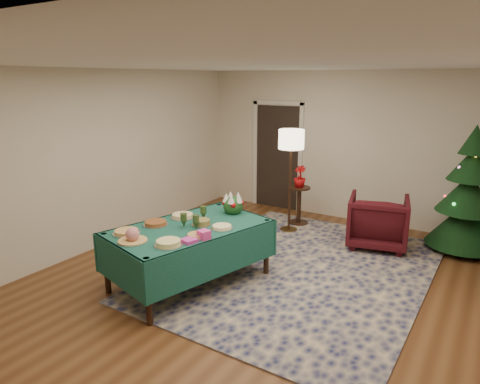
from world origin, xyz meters
The scene contains 23 objects.
room_shell centered at (0.00, 0.00, 1.35)m, with size 7.00×7.00×7.00m.
doorway centered at (-1.60, 3.48, 1.10)m, with size 1.08×0.04×2.16m.
rug centered at (0.04, 0.96, 0.01)m, with size 3.20×4.20×0.02m, color #131A4A.
buffet_table centered at (-1.00, -0.13, 0.62)m, with size 1.65×2.22×0.77m.
platter_0 centered at (-1.47, -0.72, 0.79)m, with size 0.32×0.32×0.05m.
platter_1 centered at (-1.22, -0.87, 0.84)m, with size 0.34×0.34×0.17m.
platter_2 centered at (-0.80, -0.75, 0.80)m, with size 0.32×0.32×0.06m.
platter_3 centered at (-1.39, -0.31, 0.80)m, with size 0.32×0.32×0.05m.
platter_4 centered at (-0.69, -0.38, 0.79)m, with size 0.26×0.26×0.04m.
platter_5 centered at (-1.29, 0.10, 0.80)m, with size 0.32×0.32×0.05m.
platter_6 centered at (-0.90, -0.01, 0.81)m, with size 0.25×0.25×0.07m.
platter_7 centered at (-0.61, 0.02, 0.79)m, with size 0.27×0.27×0.04m.
goblet_0 centered at (-1.01, 0.19, 0.87)m, with size 0.08×0.08×0.18m.
goblet_1 centered at (-0.87, -0.16, 0.87)m, with size 0.08×0.08×0.18m.
goblet_2 centered at (-1.04, -0.18, 0.87)m, with size 0.08×0.08×0.18m.
napkin_stack centered at (-0.67, -0.54, 0.79)m, with size 0.15×0.15×0.04m, color #D53BAA.
gift_box centered at (-0.59, -0.38, 0.82)m, with size 0.12×0.12×0.10m, color #EC41A3.
centerpiece centered at (-0.83, 0.62, 0.91)m, with size 0.28×0.28×0.32m.
armchair centered at (0.70, 2.40, 0.45)m, with size 0.87×0.81×0.89m, color #3F0D14.
floor_lamp centered at (-0.77, 2.32, 1.48)m, with size 0.42×0.42×1.75m.
side_table centered at (-0.78, 2.74, 0.34)m, with size 0.39×0.39×0.69m.
potted_plant centered at (-0.78, 2.74, 0.80)m, with size 0.21×0.38×0.21m, color #AF0C0E.
christmas_tree centered at (1.85, 2.90, 0.86)m, with size 1.14×1.14×1.92m.
Camera 1 is at (2.17, -4.08, 2.55)m, focal length 32.00 mm.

